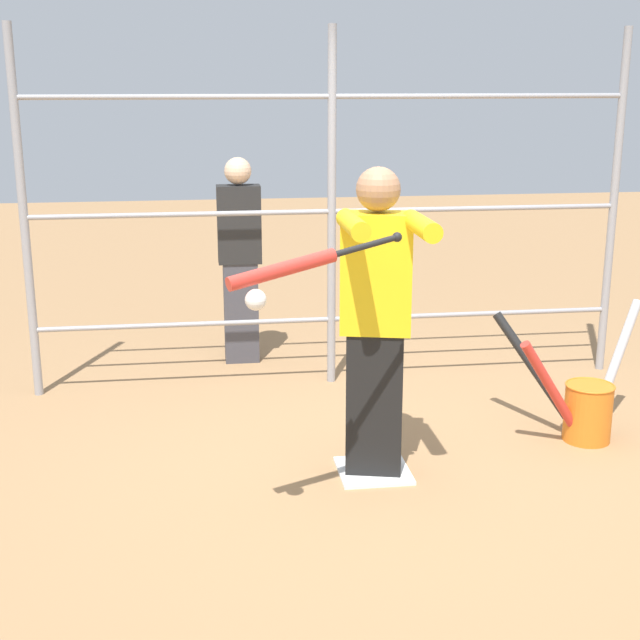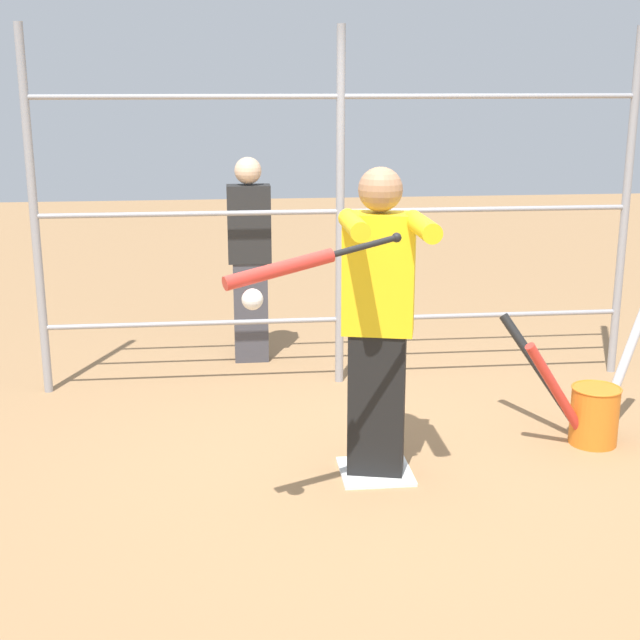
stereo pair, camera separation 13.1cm
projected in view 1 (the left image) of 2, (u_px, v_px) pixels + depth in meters
ground_plane at (373, 472)px, 5.05m from camera, size 24.00×24.00×0.00m
home_plate at (373, 471)px, 5.05m from camera, size 0.40×0.40×0.02m
fence_backstop at (332, 211)px, 6.25m from camera, size 4.25×0.06×2.52m
batter at (377, 315)px, 4.79m from camera, size 0.43×0.65×1.72m
baseball_bat_swinging at (297, 265)px, 4.00m from camera, size 0.86×0.39×0.19m
softball_in_flight at (256, 300)px, 3.91m from camera, size 0.10×0.10×0.10m
bat_bucket at (584, 404)px, 5.47m from camera, size 0.99×0.66×0.81m
bystander_behind_fence at (240, 258)px, 6.84m from camera, size 0.33×0.20×1.59m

